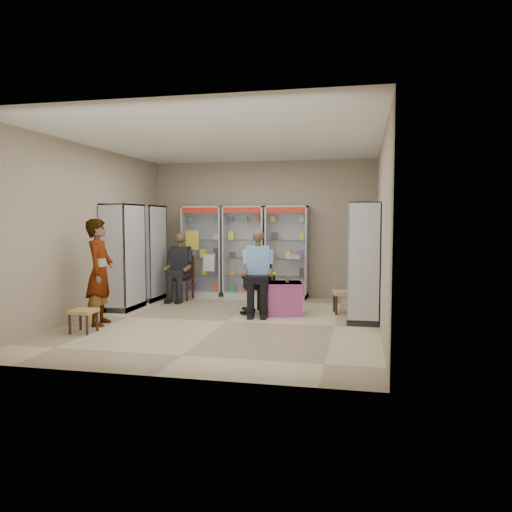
% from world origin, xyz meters
% --- Properties ---
extents(floor, '(6.00, 6.00, 0.00)m').
position_xyz_m(floor, '(0.00, 0.00, 0.00)').
color(floor, '#C9B98B').
rests_on(floor, ground).
extents(room_shell, '(5.02, 6.02, 3.01)m').
position_xyz_m(room_shell, '(0.00, 0.00, 1.97)').
color(room_shell, tan).
rests_on(room_shell, ground).
extents(cabinet_back_left, '(0.90, 0.50, 2.00)m').
position_xyz_m(cabinet_back_left, '(-1.30, 2.73, 1.00)').
color(cabinet_back_left, silver).
rests_on(cabinet_back_left, floor).
extents(cabinet_back_mid, '(0.90, 0.50, 2.00)m').
position_xyz_m(cabinet_back_mid, '(-0.35, 2.73, 1.00)').
color(cabinet_back_mid, '#B5B8BD').
rests_on(cabinet_back_mid, floor).
extents(cabinet_back_right, '(0.90, 0.50, 2.00)m').
position_xyz_m(cabinet_back_right, '(0.60, 2.73, 1.00)').
color(cabinet_back_right, silver).
rests_on(cabinet_back_right, floor).
extents(cabinet_right_far, '(0.90, 0.50, 2.00)m').
position_xyz_m(cabinet_right_far, '(2.23, 1.60, 1.00)').
color(cabinet_right_far, silver).
rests_on(cabinet_right_far, floor).
extents(cabinet_right_near, '(0.90, 0.50, 2.00)m').
position_xyz_m(cabinet_right_near, '(2.23, 0.50, 1.00)').
color(cabinet_right_near, '#BABCC2').
rests_on(cabinet_right_near, floor).
extents(cabinet_left_far, '(0.90, 0.50, 2.00)m').
position_xyz_m(cabinet_left_far, '(-2.23, 1.80, 1.00)').
color(cabinet_left_far, '#A8AAAF').
rests_on(cabinet_left_far, floor).
extents(cabinet_left_near, '(0.90, 0.50, 2.00)m').
position_xyz_m(cabinet_left_near, '(-2.23, 0.70, 1.00)').
color(cabinet_left_near, silver).
rests_on(cabinet_left_near, floor).
extents(wooden_chair, '(0.42, 0.42, 0.94)m').
position_xyz_m(wooden_chair, '(-1.55, 2.00, 0.47)').
color(wooden_chair, '#321F13').
rests_on(wooden_chair, floor).
extents(seated_customer, '(0.44, 0.60, 1.34)m').
position_xyz_m(seated_customer, '(-1.55, 1.95, 0.67)').
color(seated_customer, black).
rests_on(seated_customer, floor).
extents(office_chair, '(0.69, 0.69, 1.12)m').
position_xyz_m(office_chair, '(0.38, 0.82, 0.56)').
color(office_chair, black).
rests_on(office_chair, floor).
extents(seated_shopkeeper, '(0.56, 0.71, 1.43)m').
position_xyz_m(seated_shopkeeper, '(0.38, 0.77, 0.71)').
color(seated_shopkeeper, '#6991D1').
rests_on(seated_shopkeeper, floor).
extents(pink_trunk, '(0.72, 0.70, 0.58)m').
position_xyz_m(pink_trunk, '(0.85, 0.82, 0.29)').
color(pink_trunk, '#B44879').
rests_on(pink_trunk, floor).
extents(tea_glass, '(0.07, 0.07, 0.11)m').
position_xyz_m(tea_glass, '(0.90, 0.85, 0.63)').
color(tea_glass, '#5E1F08').
rests_on(tea_glass, pink_trunk).
extents(woven_stool_a, '(0.47, 0.47, 0.41)m').
position_xyz_m(woven_stool_a, '(1.90, 1.14, 0.20)').
color(woven_stool_a, '#B3834B').
rests_on(woven_stool_a, floor).
extents(woven_stool_b, '(0.36, 0.36, 0.36)m').
position_xyz_m(woven_stool_b, '(-1.90, -1.26, 0.18)').
color(woven_stool_b, tan).
rests_on(woven_stool_b, floor).
extents(standing_man, '(0.52, 0.69, 1.72)m').
position_xyz_m(standing_man, '(-1.95, -0.67, 0.86)').
color(standing_man, '#97979A').
rests_on(standing_man, floor).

